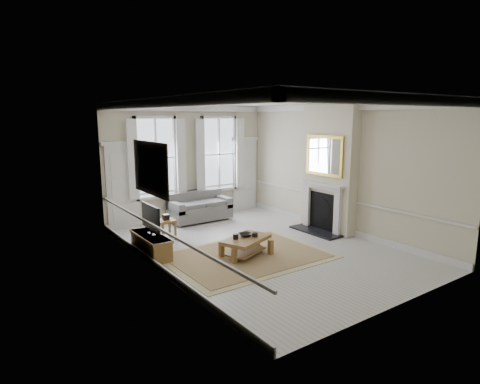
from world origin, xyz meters
TOP-DOWN VIEW (x-y plane):
  - floor at (0.00, 0.00)m, footprint 7.20×7.20m
  - ceiling at (0.00, 0.00)m, footprint 7.20×7.20m
  - back_wall at (0.00, 3.60)m, footprint 5.20×0.00m
  - left_wall at (-2.60, 0.00)m, footprint 0.00×7.20m
  - right_wall at (2.60, 0.00)m, footprint 0.00×7.20m
  - window_left at (-1.05, 3.55)m, footprint 1.26×0.20m
  - window_right at (1.05, 3.55)m, footprint 1.26×0.20m
  - door_left at (-2.05, 3.56)m, footprint 0.90×0.08m
  - door_right at (2.05, 3.56)m, footprint 0.90×0.08m
  - painting at (-2.56, 0.30)m, footprint 0.05×1.66m
  - chimney_breast at (2.43, 0.20)m, footprint 0.35×1.70m
  - hearth at (2.00, 0.20)m, footprint 0.55×1.50m
  - fireplace at (2.20, 0.20)m, footprint 0.21×1.45m
  - mirror at (2.21, 0.20)m, footprint 0.06×1.26m
  - sofa at (0.06, 3.11)m, footprint 1.80×0.87m
  - side_table at (-1.54, 1.92)m, footprint 0.44×0.44m
  - rug at (-0.62, -0.26)m, footprint 3.50×2.60m
  - coffee_table at (-0.62, -0.26)m, footprint 1.31×1.05m
  - ceramic_pot_a at (-0.87, -0.21)m, footprint 0.12×0.12m
  - ceramic_pot_b at (-0.42, -0.31)m, footprint 0.13×0.13m
  - bowl at (-0.57, -0.16)m, footprint 0.33×0.33m
  - tv_stand at (-2.34, 0.98)m, footprint 0.43×1.35m
  - tv at (-2.32, 0.98)m, footprint 0.08×0.90m

SIDE VIEW (x-z plane):
  - floor at x=0.00m, z-range 0.00..0.00m
  - rug at x=-0.62m, z-range 0.00..0.02m
  - hearth at x=2.00m, z-range 0.00..0.05m
  - tv_stand at x=-2.34m, z-range 0.00..0.48m
  - coffee_table at x=-0.62m, z-range 0.13..0.56m
  - sofa at x=0.06m, z-range -0.07..0.78m
  - side_table at x=-1.54m, z-range 0.15..0.66m
  - bowl at x=-0.57m, z-range 0.43..0.50m
  - ceramic_pot_b at x=-0.42m, z-range 0.43..0.52m
  - ceramic_pot_a at x=-0.87m, z-range 0.43..0.55m
  - fireplace at x=2.20m, z-range 0.07..1.40m
  - tv at x=-2.32m, z-range 0.54..1.22m
  - door_left at x=-2.05m, z-range 0.00..2.30m
  - door_right at x=2.05m, z-range 0.00..2.30m
  - back_wall at x=0.00m, z-range -0.90..4.30m
  - left_wall at x=-2.60m, z-range -1.90..5.30m
  - right_wall at x=2.60m, z-range -1.90..5.30m
  - chimney_breast at x=2.43m, z-range 0.01..3.39m
  - window_left at x=-1.05m, z-range 0.80..3.00m
  - window_right at x=1.05m, z-range 0.80..3.00m
  - painting at x=-2.56m, z-range 1.52..2.58m
  - mirror at x=2.21m, z-range 1.52..2.58m
  - ceiling at x=0.00m, z-range 3.40..3.40m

